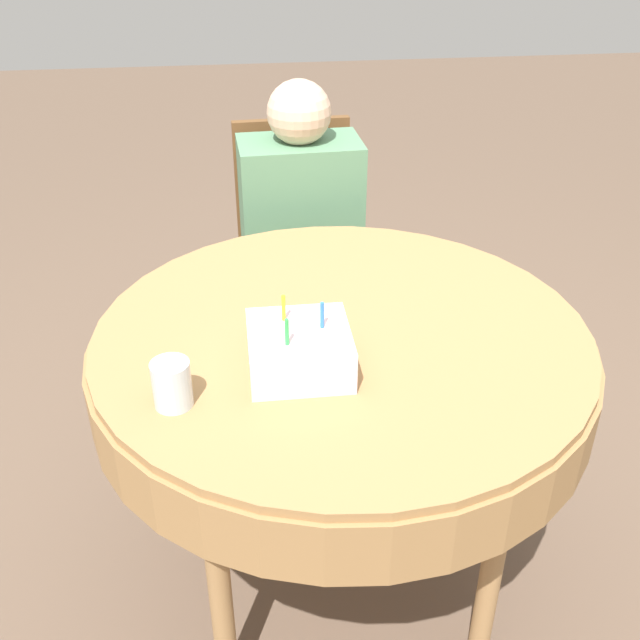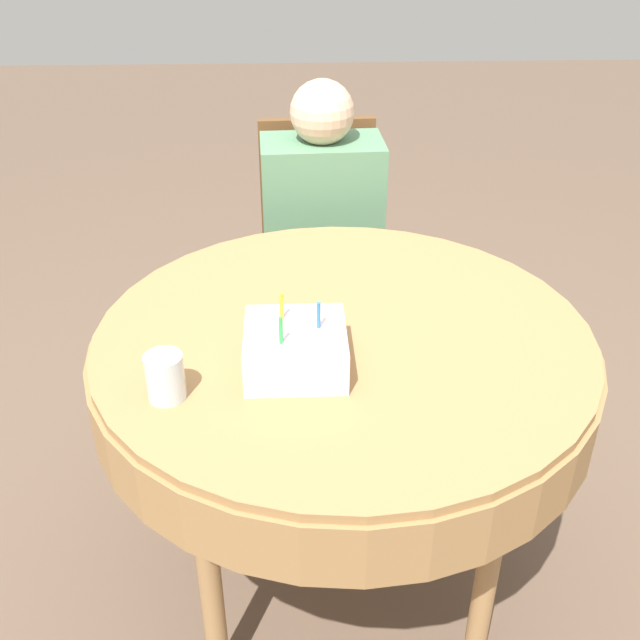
# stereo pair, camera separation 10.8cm
# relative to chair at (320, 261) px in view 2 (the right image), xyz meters

# --- Properties ---
(ground_plane) EXTENTS (12.00, 12.00, 0.00)m
(ground_plane) POSITION_rel_chair_xyz_m (0.01, -0.87, -0.50)
(ground_plane) COLOR brown
(dining_table) EXTENTS (1.11, 1.11, 0.78)m
(dining_table) POSITION_rel_chair_xyz_m (0.01, -0.87, 0.18)
(dining_table) COLOR #9E7547
(dining_table) RESTS_ON ground_plane
(chair) EXTENTS (0.44, 0.44, 0.95)m
(chair) POSITION_rel_chair_xyz_m (0.00, 0.00, 0.00)
(chair) COLOR brown
(chair) RESTS_ON ground_plane
(person) EXTENTS (0.38, 0.33, 1.12)m
(person) POSITION_rel_chair_xyz_m (0.00, -0.10, 0.17)
(person) COLOR #DBB293
(person) RESTS_ON ground_plane
(birthday_cake) EXTENTS (0.20, 0.20, 0.15)m
(birthday_cake) POSITION_rel_chair_xyz_m (-0.09, -1.01, 0.32)
(birthday_cake) COLOR silver
(birthday_cake) RESTS_ON dining_table
(drinking_glass) EXTENTS (0.07, 0.07, 0.09)m
(drinking_glass) POSITION_rel_chair_xyz_m (-0.34, -1.09, 0.32)
(drinking_glass) COLOR silver
(drinking_glass) RESTS_ON dining_table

